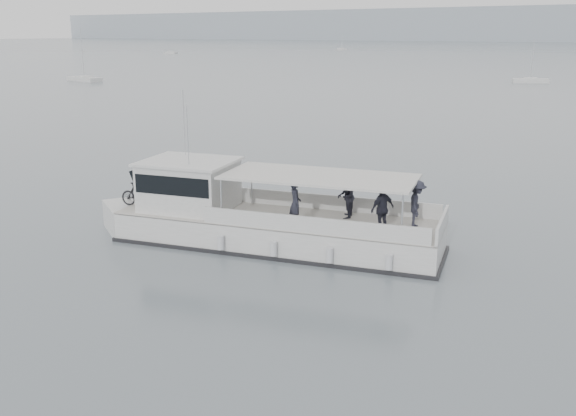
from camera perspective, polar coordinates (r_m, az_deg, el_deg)
The scene contains 2 objects.
ground at distance 29.00m, azimuth -1.40°, elevation -0.79°, with size 1400.00×1400.00×0.00m, color #566266.
tour_boat at distance 25.32m, azimuth -3.61°, elevation -0.91°, with size 14.34×6.80×6.03m.
Camera 1 is at (16.57, -22.39, 8.09)m, focal length 40.00 mm.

